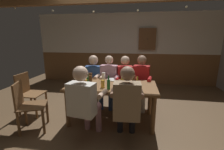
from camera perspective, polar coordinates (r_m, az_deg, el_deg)
name	(u,v)px	position (r m, az deg, el deg)	size (l,w,h in m)	color
ground_plane	(111,123)	(3.15, -0.48, -17.14)	(7.49, 7.49, 0.00)	brown
back_wall_upper	(125,34)	(5.62, 4.65, 14.82)	(6.24, 0.12, 1.36)	silver
back_wall_wainscot	(124,68)	(5.72, 4.42, 2.59)	(6.24, 0.12, 1.06)	brown
dining_table	(112,90)	(3.01, -0.04, -5.52)	(1.67, 0.89, 0.72)	brown
person_0	(93,78)	(3.75, -6.83, -1.06)	(0.55, 0.53, 1.20)	#2D4C84
person_1	(108,79)	(3.67, -1.33, -1.43)	(0.55, 0.51, 1.20)	#B78493
person_2	(125,80)	(3.62, 4.82, -1.73)	(0.53, 0.58, 1.20)	#AD1919
person_3	(141,80)	(3.61, 10.39, -1.67)	(0.54, 0.58, 1.22)	#AD1919
person_4	(84,100)	(2.46, -10.13, -8.93)	(0.58, 0.57, 1.21)	silver
person_5	(127,103)	(2.34, 5.38, -10.00)	(0.54, 0.55, 1.23)	#997F60
chair_empty_near_right	(27,105)	(3.11, -28.51, -9.45)	(0.57, 0.57, 0.88)	brown
chair_empty_near_left	(29,92)	(3.76, -28.13, -5.64)	(0.44, 0.44, 0.88)	brown
table_candle	(77,80)	(3.26, -12.69, -1.76)	(0.04, 0.04, 0.08)	#F9E08C
condiment_caddy	(127,84)	(2.99, 5.46, -3.19)	(0.14, 0.10, 0.05)	#B2B7BC
plate_0	(113,80)	(3.33, 0.39, -1.70)	(0.25, 0.25, 0.01)	white
bottle_0	(122,85)	(2.63, 3.60, -3.74)	(0.07, 0.07, 0.25)	gold
bottle_1	(87,78)	(3.11, -9.06, -0.94)	(0.06, 0.06, 0.29)	#195923
bottle_2	(137,85)	(2.66, 9.10, -3.80)	(0.06, 0.06, 0.25)	gold
bottle_3	(109,84)	(2.72, -1.27, -3.29)	(0.06, 0.06, 0.24)	#195923
pint_glass_0	(134,79)	(3.23, 7.95, -1.30)	(0.08, 0.08, 0.13)	#4C2D19
pint_glass_1	(103,84)	(2.82, -3.40, -3.23)	(0.07, 0.07, 0.14)	gold
pint_glass_2	(125,83)	(2.83, 4.67, -3.07)	(0.07, 0.07, 0.15)	#E5C64C
pint_glass_3	(104,76)	(3.36, -3.11, -0.39)	(0.08, 0.08, 0.15)	white
pint_glass_4	(85,83)	(2.95, -9.78, -2.77)	(0.08, 0.08, 0.13)	gold
pint_glass_5	(90,76)	(3.36, -7.86, -0.48)	(0.08, 0.08, 0.15)	#4C2D19
pint_glass_6	(90,78)	(3.27, -7.91, -1.18)	(0.08, 0.08, 0.12)	#4C2D19
pint_glass_7	(82,80)	(3.11, -10.90, -1.92)	(0.06, 0.06, 0.13)	#E5C64C
wall_dart_cabinet	(147,39)	(5.48, 12.71, 12.65)	(0.56, 0.15, 0.70)	brown
string_lights	(115,8)	(3.31, 1.20, 23.18)	(4.41, 0.04, 0.15)	#F9EAB2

